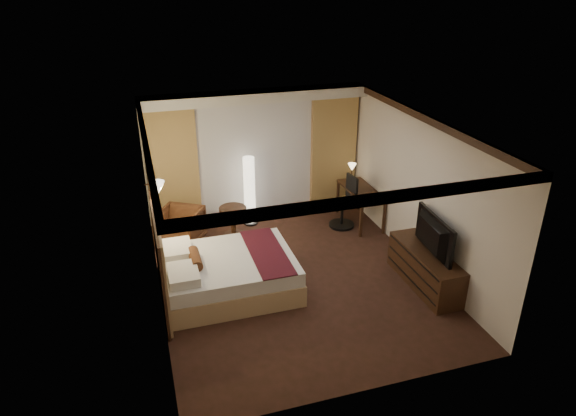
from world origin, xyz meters
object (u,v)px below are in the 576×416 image
object	(u,v)px
armchair	(180,225)
desk	(360,206)
office_chair	(343,202)
bed	(230,274)
television	(428,234)
floor_lamp	(249,191)
side_table	(233,221)
dresser	(425,268)

from	to	relation	value
armchair	desk	size ratio (longest dim) A/B	0.60
armchair	office_chair	bearing A→B (deg)	27.28
bed	office_chair	distance (m)	3.13
desk	armchair	bearing A→B (deg)	177.46
desk	television	bearing A→B (deg)	-89.54
floor_lamp	television	world-z (taller)	floor_lamp
bed	floor_lamp	world-z (taller)	floor_lamp
bed	television	xyz separation A→B (m)	(3.10, -0.81, 0.67)
office_chair	bed	bearing A→B (deg)	-154.77
office_chair	television	distance (m)	2.51
desk	side_table	bearing A→B (deg)	175.24
armchair	floor_lamp	world-z (taller)	floor_lamp
bed	desk	size ratio (longest dim) A/B	1.62
side_table	floor_lamp	bearing A→B (deg)	43.31
bed	office_chair	xyz separation A→B (m)	(2.66, 1.62, 0.23)
bed	floor_lamp	xyz separation A→B (m)	(0.89, 2.31, 0.42)
armchair	floor_lamp	distance (m)	1.59
side_table	dresser	distance (m)	3.81
bed	dresser	bearing A→B (deg)	-14.55
floor_lamp	television	size ratio (longest dim) A/B	1.25
dresser	floor_lamp	bearing A→B (deg)	125.70
office_chair	armchair	bearing A→B (deg)	170.10
side_table	television	bearing A→B (deg)	-45.56
bed	side_table	size ratio (longest dim) A/B	3.54
bed	armchair	world-z (taller)	armchair
desk	dresser	xyz separation A→B (m)	(0.05, -2.49, -0.06)
floor_lamp	desk	world-z (taller)	floor_lamp
desk	bed	bearing A→B (deg)	-151.50
office_chair	television	bearing A→B (deg)	-85.88
armchair	television	xyz separation A→B (m)	(3.69, -2.65, 0.58)
armchair	television	world-z (taller)	television
dresser	desk	bearing A→B (deg)	91.15
bed	side_table	world-z (taller)	bed
television	dresser	bearing A→B (deg)	-85.29
desk	office_chair	bearing A→B (deg)	-173.24
bed	television	bearing A→B (deg)	-14.69
bed	armchair	bearing A→B (deg)	107.84
desk	dresser	size ratio (longest dim) A/B	0.79
dresser	bed	bearing A→B (deg)	165.45
office_chair	television	world-z (taller)	office_chair
floor_lamp	dresser	world-z (taller)	floor_lamp
floor_lamp	bed	bearing A→B (deg)	-111.07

